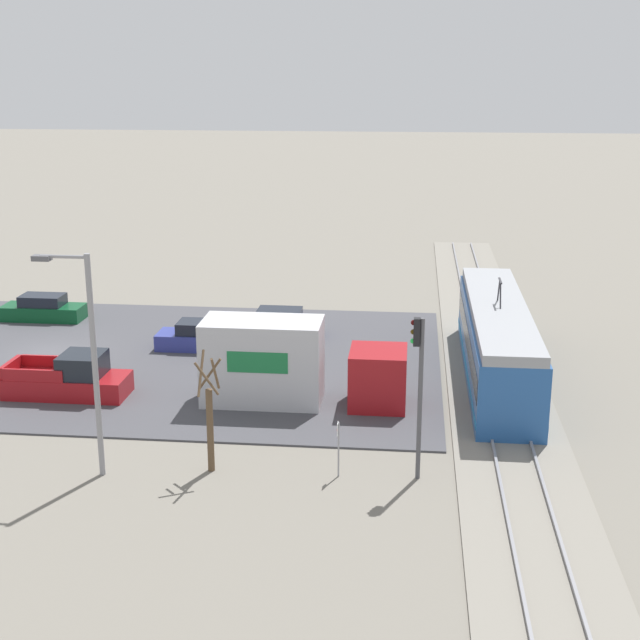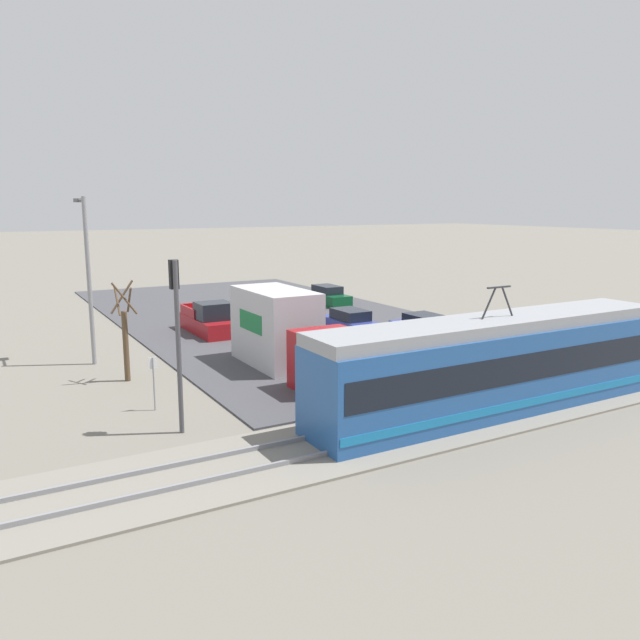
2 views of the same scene
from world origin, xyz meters
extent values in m
plane|color=slate|center=(0.00, 0.00, 0.00)|extent=(320.00, 320.00, 0.00)
cube|color=#424247|center=(0.00, 0.00, 0.04)|extent=(19.36, 38.76, 0.08)
cube|color=gray|center=(0.00, 21.85, 0.04)|extent=(63.06, 4.40, 0.08)
cube|color=gray|center=(0.00, 21.13, 0.15)|extent=(61.80, 0.10, 0.14)
cube|color=gray|center=(0.00, 22.57, 0.15)|extent=(61.80, 0.10, 0.14)
cube|color=#235193|center=(1.16, 21.85, 1.59)|extent=(15.06, 2.68, 3.02)
cube|color=black|center=(1.16, 21.85, 1.95)|extent=(14.61, 2.71, 1.01)
cube|color=#1970AD|center=(1.16, 21.85, 0.66)|extent=(14.91, 2.72, 0.29)
cube|color=gray|center=(1.16, 21.85, 3.32)|extent=(15.06, 2.47, 0.43)
cylinder|color=#2D2D33|center=(0.71, 21.85, 4.08)|extent=(0.66, 0.07, 1.15)
cylinder|color=#2D2D33|center=(1.61, 21.85, 4.08)|extent=(0.66, 0.07, 1.15)
cube|color=#2D2D33|center=(1.16, 21.85, 4.63)|extent=(1.10, 0.08, 0.06)
cube|color=maroon|center=(5.20, 16.63, 1.29)|extent=(2.55, 2.36, 2.42)
cube|color=#B2B2B7|center=(5.20, 11.76, 1.86)|extent=(2.55, 5.02, 3.56)
cube|color=#196B38|center=(6.49, 11.76, 2.22)|extent=(0.02, 2.51, 0.89)
cube|color=maroon|center=(5.44, 3.22, 0.54)|extent=(2.07, 5.24, 0.92)
cube|color=black|center=(5.44, 3.96, 1.49)|extent=(1.91, 1.78, 0.99)
cube|color=maroon|center=(6.40, 2.12, 1.26)|extent=(0.12, 2.62, 0.53)
cube|color=maroon|center=(4.49, 2.12, 1.26)|extent=(0.12, 2.62, 0.53)
cube|color=maroon|center=(5.44, 0.71, 1.26)|extent=(1.91, 0.21, 0.53)
cube|color=red|center=(6.25, 0.63, 0.81)|extent=(0.14, 0.04, 0.18)
cube|color=navy|center=(-1.72, 7.44, 0.49)|extent=(1.78, 4.45, 0.81)
cube|color=black|center=(-1.72, 7.44, 1.19)|extent=(1.53, 2.31, 0.59)
cube|color=navy|center=(-4.44, 11.01, 0.49)|extent=(1.87, 4.45, 0.81)
cube|color=black|center=(-4.44, 11.01, 1.19)|extent=(1.61, 2.31, 0.60)
cube|color=#0C4723|center=(-6.04, -2.68, 0.49)|extent=(1.73, 4.54, 0.82)
cube|color=black|center=(-6.04, -2.68, 1.20)|extent=(1.49, 2.36, 0.60)
cylinder|color=#47474C|center=(11.85, 18.31, 2.90)|extent=(0.16, 0.16, 5.79)
cube|color=black|center=(11.85, 18.13, 5.32)|extent=(0.28, 0.22, 0.95)
sphere|color=#390606|center=(11.85, 18.01, 5.64)|extent=(0.18, 0.18, 0.18)
sphere|color=#3C2C06|center=(11.85, 18.01, 5.32)|extent=(0.18, 0.18, 0.18)
sphere|color=green|center=(11.85, 18.01, 5.00)|extent=(0.18, 0.18, 0.18)
cylinder|color=brown|center=(11.99, 11.03, 1.53)|extent=(0.24, 0.24, 3.06)
cylinder|color=brown|center=(12.24, 11.03, 3.54)|extent=(0.09, 0.86, 1.18)
cylinder|color=brown|center=(11.99, 11.28, 3.65)|extent=(1.04, 0.09, 1.43)
cylinder|color=brown|center=(11.74, 11.03, 3.54)|extent=(0.09, 0.86, 1.18)
cylinder|color=brown|center=(11.99, 10.78, 3.65)|extent=(1.04, 0.09, 1.43)
cylinder|color=gray|center=(12.72, 7.29, 3.96)|extent=(0.20, 0.20, 7.92)
cylinder|color=gray|center=(12.72, 6.49, 7.80)|extent=(0.12, 1.60, 0.12)
cube|color=#515156|center=(12.72, 5.74, 7.74)|extent=(0.36, 0.60, 0.18)
cylinder|color=gray|center=(12.02, 15.56, 1.01)|extent=(0.06, 0.06, 2.02)
cube|color=white|center=(12.02, 15.53, 1.80)|extent=(0.32, 0.02, 0.44)
cube|color=red|center=(12.02, 15.52, 1.80)|extent=(0.31, 0.01, 0.10)
camera|label=1|loc=(40.39, 17.91, 13.82)|focal=50.00mm
camera|label=2|loc=(17.63, 37.90, 7.53)|focal=35.00mm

